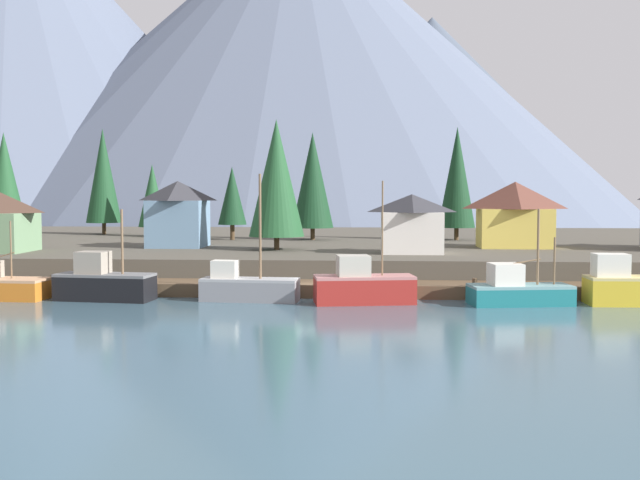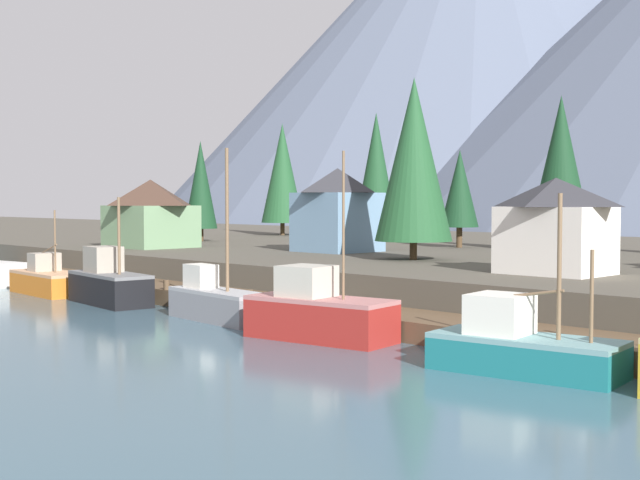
% 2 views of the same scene
% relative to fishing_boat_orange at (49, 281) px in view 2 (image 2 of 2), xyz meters
% --- Properties ---
extents(ground_plane, '(400.00, 400.00, 1.00)m').
position_rel_fishing_boat_orange_xyz_m(ground_plane, '(23.35, 21.77, -1.43)').
color(ground_plane, '#3D5B6B').
extents(dock, '(80.00, 4.00, 1.60)m').
position_rel_fishing_boat_orange_xyz_m(dock, '(23.35, 3.76, -0.43)').
color(dock, brown).
rests_on(dock, ground_plane).
extents(shoreline_bank, '(400.00, 56.00, 2.50)m').
position_rel_fishing_boat_orange_xyz_m(shoreline_bank, '(23.35, 33.77, 0.32)').
color(shoreline_bank, '#4C473D').
rests_on(shoreline_bank, ground_plane).
extents(mountain_west_peak, '(159.52, 159.52, 86.37)m').
position_rel_fishing_boat_orange_xyz_m(mountain_west_peak, '(-66.02, 145.00, 42.26)').
color(mountain_west_peak, slate).
rests_on(mountain_west_peak, ground_plane).
extents(fishing_boat_orange, '(7.26, 3.26, 5.84)m').
position_rel_fishing_boat_orange_xyz_m(fishing_boat_orange, '(0.00, 0.00, 0.00)').
color(fishing_boat_orange, '#CC6B1E').
rests_on(fishing_boat_orange, ground_plane).
extents(fishing_boat_black, '(7.35, 3.39, 6.71)m').
position_rel_fishing_boat_orange_xyz_m(fishing_boat_black, '(8.02, -0.05, 0.34)').
color(fishing_boat_black, black).
rests_on(fishing_boat_black, ground_plane).
extents(fishing_boat_grey, '(7.27, 2.83, 9.28)m').
position_rel_fishing_boat_orange_xyz_m(fishing_boat_grey, '(18.68, 0.26, 0.09)').
color(fishing_boat_grey, gray).
rests_on(fishing_boat_grey, ground_plane).
extents(fishing_boat_red, '(7.46, 3.89, 8.77)m').
position_rel_fishing_boat_orange_xyz_m(fishing_boat_red, '(27.11, -0.35, 0.34)').
color(fishing_boat_red, maroon).
rests_on(fishing_boat_red, ground_plane).
extents(fishing_boat_teal, '(7.44, 3.86, 6.79)m').
position_rel_fishing_boat_orange_xyz_m(fishing_boat_teal, '(38.04, -0.35, 0.09)').
color(fishing_boat_teal, '#196B70').
rests_on(fishing_boat_teal, ground_plane).
extents(house_blue, '(5.59, 5.63, 6.51)m').
position_rel_fishing_boat_orange_xyz_m(house_blue, '(8.65, 19.82, 4.89)').
color(house_blue, '#6689A8').
rests_on(house_blue, shoreline_bank).
extents(house_white, '(5.67, 4.41, 5.24)m').
position_rel_fishing_boat_orange_xyz_m(house_white, '(31.29, 13.63, 4.25)').
color(house_white, silver).
rests_on(house_white, shoreline_bank).
extents(house_green, '(7.03, 5.99, 5.76)m').
position_rel_fishing_boat_orange_xyz_m(house_green, '(-6.72, 12.78, 4.52)').
color(house_green, '#6B8E66').
rests_on(house_green, shoreline_bank).
extents(conifer_near_left, '(4.71, 4.71, 12.11)m').
position_rel_fishing_boat_orange_xyz_m(conifer_near_left, '(21.08, 31.82, 8.30)').
color(conifer_near_left, '#4C3823').
rests_on(conifer_near_left, shoreline_bank).
extents(conifer_near_right, '(3.22, 3.22, 8.26)m').
position_rel_fishing_boat_orange_xyz_m(conifer_near_right, '(12.02, 31.14, 6.54)').
color(conifer_near_right, '#4C3823').
rests_on(conifer_near_right, shoreline_bank).
extents(conifer_mid_left, '(3.21, 3.21, 9.76)m').
position_rel_fishing_boat_orange_xyz_m(conifer_mid_left, '(-12.30, 22.21, 7.06)').
color(conifer_mid_left, '#4C3823').
rests_on(conifer_mid_left, shoreline_bank).
extents(conifer_back_left, '(4.83, 4.83, 12.74)m').
position_rel_fishing_boat_orange_xyz_m(conifer_back_left, '(-17.51, 37.60, 8.65)').
color(conifer_back_left, '#4C3823').
rests_on(conifer_back_left, shoreline_bank).
extents(conifer_back_right, '(4.43, 4.43, 13.41)m').
position_rel_fishing_boat_orange_xyz_m(conifer_back_right, '(-6.26, 41.00, 9.01)').
color(conifer_back_right, '#4C3823').
rests_on(conifer_back_right, shoreline_bank).
extents(conifer_centre, '(3.49, 3.49, 8.76)m').
position_rel_fishing_boat_orange_xyz_m(conifer_centre, '(1.10, 37.36, 6.52)').
color(conifer_centre, '#4C3823').
rests_on(conifer_centre, shoreline_bank).
extents(conifer_far_left, '(5.22, 5.22, 12.22)m').
position_rel_fishing_boat_orange_xyz_m(conifer_far_left, '(18.83, 16.72, 8.31)').
color(conifer_far_left, '#4C3823').
rests_on(conifer_far_left, shoreline_bank).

